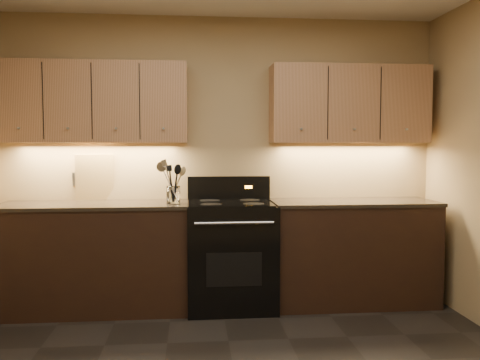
% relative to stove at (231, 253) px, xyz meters
% --- Properties ---
extents(wall_back, '(4.00, 0.04, 2.60)m').
position_rel_stove_xyz_m(wall_back, '(-0.08, 0.32, 0.82)').
color(wall_back, tan).
rests_on(wall_back, ground).
extents(counter_left, '(1.62, 0.62, 0.93)m').
position_rel_stove_xyz_m(counter_left, '(-1.18, 0.02, -0.01)').
color(counter_left, black).
rests_on(counter_left, ground).
extents(counter_right, '(1.46, 0.62, 0.93)m').
position_rel_stove_xyz_m(counter_right, '(1.10, 0.02, -0.01)').
color(counter_right, black).
rests_on(counter_right, ground).
extents(stove, '(0.76, 0.68, 1.14)m').
position_rel_stove_xyz_m(stove, '(0.00, 0.00, 0.00)').
color(stove, black).
rests_on(stove, ground).
extents(upper_cab_left, '(1.60, 0.30, 0.70)m').
position_rel_stove_xyz_m(upper_cab_left, '(-1.18, 0.17, 1.32)').
color(upper_cab_left, tan).
rests_on(upper_cab_left, wall_back).
extents(upper_cab_right, '(1.44, 0.30, 0.70)m').
position_rel_stove_xyz_m(upper_cab_right, '(1.10, 0.17, 1.32)').
color(upper_cab_right, tan).
rests_on(upper_cab_right, wall_back).
extents(outlet_plate, '(0.08, 0.01, 0.12)m').
position_rel_stove_xyz_m(outlet_plate, '(-1.38, 0.31, 0.64)').
color(outlet_plate, '#B2B5BA').
rests_on(outlet_plate, wall_back).
extents(utensil_crock, '(0.16, 0.16, 0.15)m').
position_rel_stove_xyz_m(utensil_crock, '(-0.50, -0.02, 0.52)').
color(utensil_crock, white).
rests_on(utensil_crock, counter_left).
extents(cutting_board, '(0.34, 0.14, 0.42)m').
position_rel_stove_xyz_m(cutting_board, '(-1.22, 0.28, 0.66)').
color(cutting_board, tan).
rests_on(cutting_board, counter_left).
extents(wooden_spoon, '(0.18, 0.08, 0.31)m').
position_rel_stove_xyz_m(wooden_spoon, '(-0.53, -0.03, 0.62)').
color(wooden_spoon, tan).
rests_on(wooden_spoon, utensil_crock).
extents(black_spoon, '(0.11, 0.10, 0.32)m').
position_rel_stove_xyz_m(black_spoon, '(-0.50, -0.02, 0.62)').
color(black_spoon, black).
rests_on(black_spoon, utensil_crock).
extents(black_turner, '(0.14, 0.15, 0.34)m').
position_rel_stove_xyz_m(black_turner, '(-0.50, -0.04, 0.63)').
color(black_turner, black).
rests_on(black_turner, utensil_crock).
extents(steel_spatula, '(0.21, 0.11, 0.40)m').
position_rel_stove_xyz_m(steel_spatula, '(-0.48, -0.01, 0.66)').
color(steel_spatula, silver).
rests_on(steel_spatula, utensil_crock).
extents(steel_skimmer, '(0.24, 0.15, 0.37)m').
position_rel_stove_xyz_m(steel_skimmer, '(-0.46, -0.04, 0.64)').
color(steel_skimmer, silver).
rests_on(steel_skimmer, utensil_crock).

